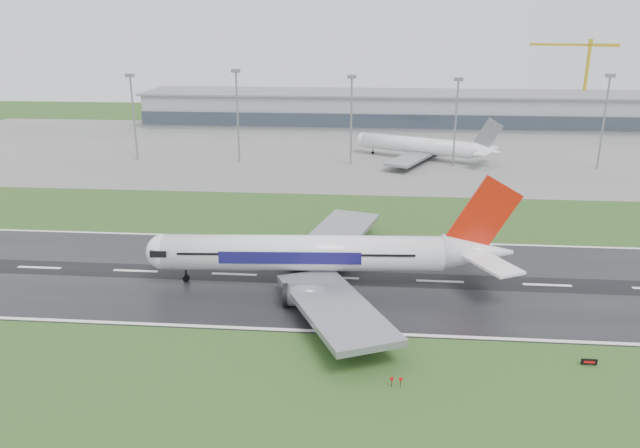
{
  "coord_description": "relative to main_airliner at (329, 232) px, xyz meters",
  "views": [
    {
      "loc": [
        -13.55,
        -109.52,
        47.37
      ],
      "look_at": [
        -24.1,
        12.0,
        7.0
      ],
      "focal_mm": 34.46,
      "sensor_mm": 36.0,
      "label": 1
    }
  ],
  "objects": [
    {
      "name": "floodmast_4",
      "position": [
        83.29,
        102.43,
        4.85
      ],
      "size": [
        0.64,
        0.64,
        30.15
      ],
      "primitive_type": "cylinder",
      "color": "gray",
      "rests_on": "ground"
    },
    {
      "name": "floodmast_3",
      "position": [
        35.25,
        102.43,
        4.1
      ],
      "size": [
        0.64,
        0.64,
        28.65
      ],
      "primitive_type": "cylinder",
      "color": "gray",
      "rests_on": "ground"
    },
    {
      "name": "terminal",
      "position": [
        21.21,
        187.43,
        -2.72
      ],
      "size": [
        240.0,
        36.0,
        15.0
      ],
      "primitive_type": "cube",
      "color": "gray",
      "rests_on": "ground"
    },
    {
      "name": "main_airliner",
      "position": [
        0.0,
        0.0,
        0.0
      ],
      "size": [
        72.62,
        69.57,
        20.24
      ],
      "primitive_type": null,
      "rotation": [
        0.0,
        0.0,
        0.06
      ],
      "color": "white",
      "rests_on": "runway"
    },
    {
      "name": "parked_airliner",
      "position": [
        25.34,
        112.49,
        -2.15
      ],
      "size": [
        70.81,
        68.97,
        15.99
      ],
      "primitive_type": null,
      "rotation": [
        0.0,
        0.0,
        -0.43
      ],
      "color": "white",
      "rests_on": "apron"
    },
    {
      "name": "ground",
      "position": [
        21.21,
        2.43,
        -10.22
      ],
      "size": [
        520.0,
        520.0,
        0.0
      ],
      "primitive_type": "plane",
      "color": "#25481A",
      "rests_on": "ground"
    },
    {
      "name": "tower_crane",
      "position": [
        108.28,
        202.43,
        9.69
      ],
      "size": [
        38.92,
        13.48,
        39.83
      ],
      "primitive_type": null,
      "rotation": [
        0.0,
        0.0,
        -0.29
      ],
      "color": "gold",
      "rests_on": "ground"
    },
    {
      "name": "apron",
      "position": [
        21.21,
        127.43,
        -10.18
      ],
      "size": [
        400.0,
        130.0,
        0.08
      ],
      "primitive_type": "cube",
      "color": "slate",
      "rests_on": "ground"
    },
    {
      "name": "floodmast_1",
      "position": [
        -39.11,
        102.43,
        5.22
      ],
      "size": [
        0.64,
        0.64,
        30.89
      ],
      "primitive_type": "cylinder",
      "color": "gray",
      "rests_on": "ground"
    },
    {
      "name": "runway_sign",
      "position": [
        39.71,
        -26.11,
        -9.7
      ],
      "size": [
        2.31,
        0.41,
        1.04
      ],
      "primitive_type": null,
      "rotation": [
        0.0,
        0.0,
        0.06
      ],
      "color": "black",
      "rests_on": "ground"
    },
    {
      "name": "floodmast_2",
      "position": [
        0.16,
        102.43,
        4.38
      ],
      "size": [
        0.64,
        0.64,
        29.2
      ],
      "primitive_type": "cylinder",
      "color": "gray",
      "rests_on": "ground"
    },
    {
      "name": "runway",
      "position": [
        21.21,
        2.43,
        -10.17
      ],
      "size": [
        400.0,
        45.0,
        0.1
      ],
      "primitive_type": "cube",
      "color": "black",
      "rests_on": "ground"
    },
    {
      "name": "floodmast_0",
      "position": [
        -76.13,
        102.43,
        4.32
      ],
      "size": [
        0.64,
        0.64,
        29.09
      ],
      "primitive_type": "cylinder",
      "color": "gray",
      "rests_on": "ground"
    }
  ]
}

